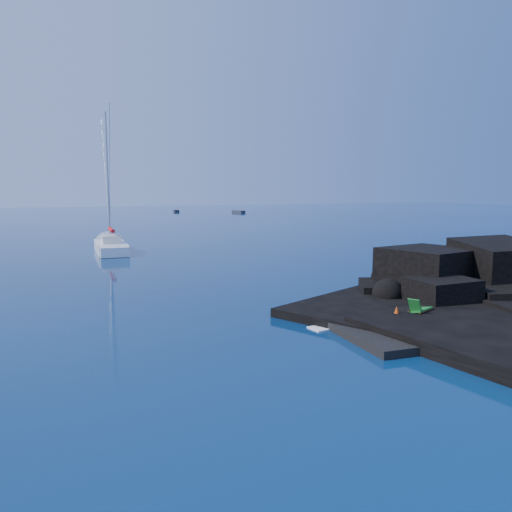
{
  "coord_description": "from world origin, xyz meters",
  "views": [
    {
      "loc": [
        -12.18,
        -16.31,
        6.35
      ],
      "look_at": [
        2.17,
        13.82,
        2.0
      ],
      "focal_mm": 35.0,
      "sensor_mm": 36.0,
      "label": 1
    }
  ],
  "objects_px": {
    "sailboat": "(111,252)",
    "sunbather": "(452,326)",
    "deck_chair": "(421,305)",
    "distant_boat_a": "(176,212)",
    "marker_cone": "(397,313)",
    "distant_boat_b": "(239,213)"
  },
  "relations": [
    {
      "from": "sailboat",
      "to": "marker_cone",
      "type": "relative_size",
      "value": 23.71
    },
    {
      "from": "marker_cone",
      "to": "distant_boat_a",
      "type": "xyz_separation_m",
      "value": [
        28.26,
        132.18,
        -0.66
      ]
    },
    {
      "from": "sailboat",
      "to": "sunbather",
      "type": "bearing_deg",
      "value": -73.07
    },
    {
      "from": "marker_cone",
      "to": "distant_boat_b",
      "type": "bearing_deg",
      "value": 69.93
    },
    {
      "from": "deck_chair",
      "to": "sunbather",
      "type": "bearing_deg",
      "value": -120.63
    },
    {
      "from": "sailboat",
      "to": "deck_chair",
      "type": "relative_size",
      "value": 9.25
    },
    {
      "from": "sailboat",
      "to": "distant_boat_b",
      "type": "height_order",
      "value": "sailboat"
    },
    {
      "from": "distant_boat_b",
      "to": "deck_chair",
      "type": "bearing_deg",
      "value": -120.53
    },
    {
      "from": "sailboat",
      "to": "sunbather",
      "type": "xyz_separation_m",
      "value": [
        8.23,
        -38.42,
        0.51
      ]
    },
    {
      "from": "sailboat",
      "to": "sunbather",
      "type": "relative_size",
      "value": 9.28
    },
    {
      "from": "sailboat",
      "to": "marker_cone",
      "type": "height_order",
      "value": "sailboat"
    },
    {
      "from": "deck_chair",
      "to": "sailboat",
      "type": "bearing_deg",
      "value": 82.69
    },
    {
      "from": "deck_chair",
      "to": "marker_cone",
      "type": "relative_size",
      "value": 2.57
    },
    {
      "from": "sunbather",
      "to": "distant_boat_b",
      "type": "distance_m",
      "value": 127.77
    },
    {
      "from": "deck_chair",
      "to": "marker_cone",
      "type": "xyz_separation_m",
      "value": [
        -1.39,
        0.15,
        -0.24
      ]
    },
    {
      "from": "distant_boat_a",
      "to": "deck_chair",
      "type": "bearing_deg",
      "value": -91.83
    },
    {
      "from": "marker_cone",
      "to": "distant_boat_a",
      "type": "distance_m",
      "value": 135.17
    },
    {
      "from": "distant_boat_b",
      "to": "sailboat",
      "type": "bearing_deg",
      "value": -132.61
    },
    {
      "from": "sailboat",
      "to": "sunbather",
      "type": "height_order",
      "value": "sailboat"
    },
    {
      "from": "distant_boat_a",
      "to": "marker_cone",
      "type": "bearing_deg",
      "value": -92.42
    },
    {
      "from": "deck_chair",
      "to": "distant_boat_a",
      "type": "xyz_separation_m",
      "value": [
        26.87,
        132.32,
        -0.89
      ]
    },
    {
      "from": "sunbather",
      "to": "distant_boat_a",
      "type": "distance_m",
      "value": 137.36
    }
  ]
}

